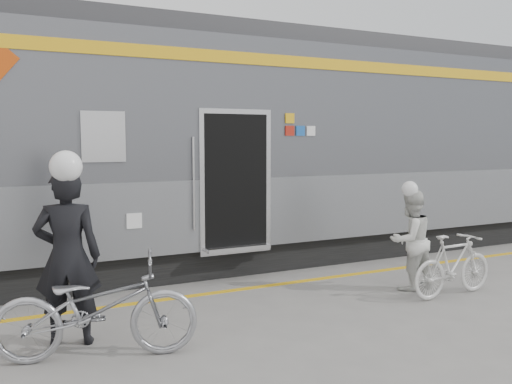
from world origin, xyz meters
TOP-DOWN VIEW (x-y plane):
  - ground at (0.00, 0.00)m, footprint 90.00×90.00m
  - train at (-1.72, 4.19)m, footprint 24.00×3.17m
  - safety_strip at (0.00, 2.15)m, footprint 24.00×0.12m
  - man at (-2.24, 1.05)m, footprint 0.79×0.62m
  - bicycle_left at (-2.04, 0.50)m, footprint 2.12×1.18m
  - woman at (2.56, 1.08)m, footprint 0.74×0.59m
  - bicycle_right at (2.86, 0.53)m, footprint 1.50×0.50m
  - helmet_man at (-2.24, 1.05)m, footprint 0.33×0.33m
  - helmet_woman at (2.56, 1.08)m, footprint 0.24×0.24m

SIDE VIEW (x-z plane):
  - ground at x=0.00m, z-range 0.00..0.00m
  - safety_strip at x=0.00m, z-range 0.00..0.01m
  - bicycle_right at x=2.86m, z-range 0.00..0.89m
  - bicycle_left at x=-2.04m, z-range 0.00..1.05m
  - woman at x=2.56m, z-range 0.00..1.47m
  - man at x=-2.24m, z-range 0.00..1.92m
  - helmet_woman at x=2.56m, z-range 1.47..1.71m
  - train at x=-1.72m, z-range 0.00..4.10m
  - helmet_man at x=-2.24m, z-range 1.92..2.25m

